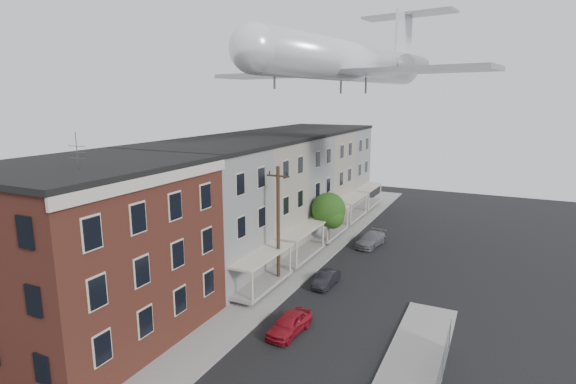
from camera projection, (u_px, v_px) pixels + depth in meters
The scene contains 14 objects.
sidewalk_left at pixel (311, 259), 39.00m from camera, with size 3.00×62.00×0.12m, color gray.
curb_left at pixel (326, 261), 38.38m from camera, with size 0.15×62.00×0.14m, color gray.
corner_building at pixel (92, 251), 25.68m from camera, with size 10.31×12.30×12.15m.
row_house_a at pixel (195, 214), 34.07m from camera, with size 11.98×7.00×10.30m.
row_house_b at pixel (243, 196), 40.25m from camera, with size 11.98×7.00×10.30m.
row_house_c at pixel (278, 183), 46.43m from camera, with size 11.98×7.00×10.30m.
row_house_d at pixel (305, 173), 52.62m from camera, with size 11.98×7.00×10.30m.
row_house_e at pixel (326, 166), 58.80m from camera, with size 11.98×7.00×10.30m.
utility_pole at pixel (278, 225), 32.80m from camera, with size 1.80×0.26×9.00m.
street_tree at pixel (329, 211), 41.68m from camera, with size 3.22×3.20×5.20m.
car_near at pixel (289, 324), 26.65m from camera, with size 1.46×3.64×1.24m, color maroon.
car_mid at pixel (326, 279), 33.48m from camera, with size 1.13×3.25×1.07m, color black.
car_far at pixel (371, 239), 42.57m from camera, with size 1.74×4.29×1.24m, color slate.
airplane at pixel (352, 61), 38.79m from camera, with size 25.02×28.59×8.22m.
Camera 1 is at (8.68, -10.22, 13.71)m, focal length 28.00 mm.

